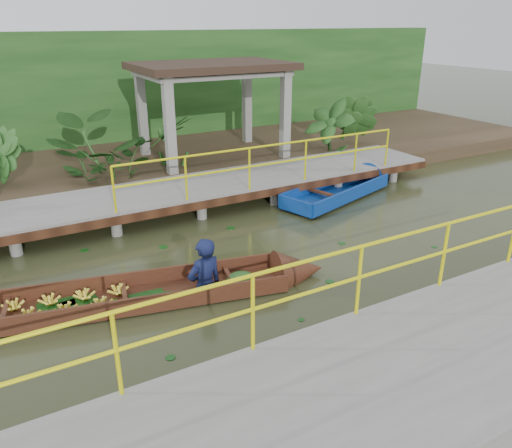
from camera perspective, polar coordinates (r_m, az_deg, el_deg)
ground at (r=9.20m, az=-5.20°, el=-5.92°), size 80.00×80.00×0.00m
land_strip at (r=15.83m, az=-16.59°, el=6.34°), size 30.00×8.00×0.45m
far_dock at (r=11.98m, az=-11.99°, el=3.03°), size 16.00×2.06×1.66m
near_dock at (r=6.68m, az=19.07°, el=-16.32°), size 18.00×2.40×1.73m
pavilion at (r=15.16m, az=-5.08°, el=16.49°), size 4.40×3.00×3.00m
foliage_backdrop at (r=17.89m, az=-19.19°, el=13.64°), size 30.00×0.80×4.00m
vendor_boat at (r=8.47m, az=-18.16°, el=-7.45°), size 8.84×2.68×2.20m
moored_blue_boat at (r=13.92m, az=11.37°, el=4.45°), size 4.07×2.14×0.94m
tropical_plants at (r=13.83m, az=-9.93°, el=9.33°), size 14.37×1.37×1.71m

